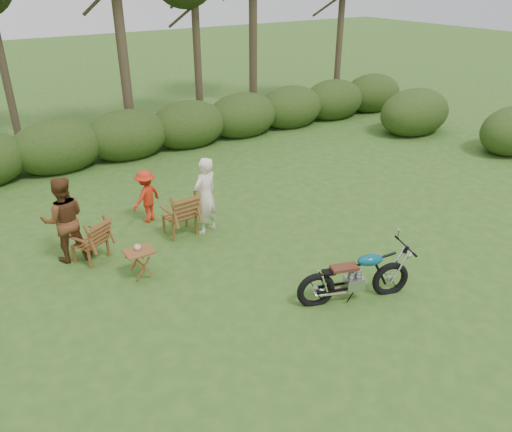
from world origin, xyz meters
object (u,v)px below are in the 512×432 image
lawn_chair_left (93,259)px  adult_a (207,231)px  motorcycle (352,298)px  lawn_chair_right (181,233)px  cup (137,247)px  child (149,221)px  adult_b (72,258)px  side_table (140,263)px

lawn_chair_left → adult_a: bearing=146.9°
motorcycle → lawn_chair_left: motorcycle is taller
motorcycle → lawn_chair_left: (-3.35, 3.69, 0.00)m
adult_a → motorcycle: bearing=86.4°
motorcycle → lawn_chair_left: bearing=151.1°
lawn_chair_right → cup: bearing=36.5°
lawn_chair_right → child: size_ratio=0.82×
motorcycle → child: child is taller
motorcycle → adult_b: (-3.68, 3.95, 0.00)m
motorcycle → adult_b: bearing=151.9°
side_table → cup: cup is taller
lawn_chair_left → motorcycle: bearing=103.8°
lawn_chair_right → lawn_chair_left: lawn_chair_right is taller
cup → adult_a: 2.08m
adult_a → lawn_chair_right: bearing=-43.5°
lawn_chair_right → lawn_chair_left: (-1.89, -0.04, 0.00)m
adult_a → adult_b: (-2.74, 0.46, 0.00)m
motorcycle → adult_a: adult_a is taller
lawn_chair_left → adult_b: (-0.33, 0.26, 0.00)m
motorcycle → lawn_chair_right: (-1.45, 3.73, 0.00)m
child → lawn_chair_right: bearing=84.4°
adult_a → adult_b: 2.77m
cup → child: bearing=63.9°
motorcycle → adult_a: bearing=124.0°
lawn_chair_left → adult_a: (2.40, -0.20, 0.00)m
lawn_chair_left → cup: 1.31m
lawn_chair_left → adult_a: 2.41m
adult_b → motorcycle: bearing=143.6°
adult_b → child: 2.01m
side_table → child: child is taller
lawn_chair_right → lawn_chair_left: 1.89m
lawn_chair_right → adult_b: bearing=-8.3°
side_table → lawn_chair_left: bearing=118.4°
side_table → adult_b: size_ratio=0.32×
adult_a → child: bearing=-72.5°
adult_a → lawn_chair_left: bearing=-23.5°
side_table → motorcycle: bearing=-43.4°
lawn_chair_left → side_table: 1.25m
lawn_chair_left → side_table: side_table is taller
motorcycle → cup: bearing=155.0°
motorcycle → adult_b: 5.40m
motorcycle → side_table: motorcycle is taller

